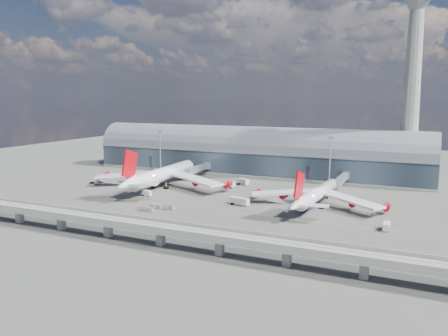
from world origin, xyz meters
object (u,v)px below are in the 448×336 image
at_px(floodlight_mast_right, 330,161).
at_px(cargo_train_0, 146,209).
at_px(airliner_left, 161,175).
at_px(cargo_train_1, 163,207).
at_px(service_truck_1, 147,193).
at_px(service_truck_3, 387,226).
at_px(service_truck_2, 240,201).
at_px(service_truck_0, 97,180).
at_px(service_truck_5, 243,182).
at_px(airliner_right, 316,195).
at_px(cargo_train_2, 280,238).
at_px(service_truck_4, 230,185).
at_px(control_tower, 412,84).
at_px(floodlight_mast_left, 160,151).

bearing_deg(floodlight_mast_right, cargo_train_0, -126.59).
bearing_deg(airliner_left, cargo_train_1, -60.91).
relative_size(service_truck_1, cargo_train_1, 0.45).
bearing_deg(service_truck_3, service_truck_2, 168.57).
distance_m(service_truck_0, service_truck_3, 148.26).
relative_size(airliner_left, service_truck_5, 10.93).
height_order(airliner_right, service_truck_0, airliner_right).
xyz_separation_m(service_truck_1, cargo_train_2, (74.67, -35.76, -0.43)).
bearing_deg(floodlight_mast_right, airliner_left, -154.59).
bearing_deg(service_truck_4, floodlight_mast_right, 44.45).
bearing_deg(service_truck_5, service_truck_4, -170.77).
relative_size(airliner_left, service_truck_2, 8.52).
bearing_deg(cargo_train_1, service_truck_5, 2.23).
height_order(control_tower, cargo_train_0, control_tower).
xyz_separation_m(floodlight_mast_right, cargo_train_1, (-53.05, -72.22, -12.72)).
xyz_separation_m(floodlight_mast_right, cargo_train_0, (-57.57, -77.55, -12.74)).
bearing_deg(cargo_train_0, cargo_train_1, -44.45).
distance_m(control_tower, airliner_left, 136.22).
distance_m(floodlight_mast_left, service_truck_2, 90.56).
bearing_deg(airliner_left, service_truck_3, -18.59).
height_order(floodlight_mast_left, cargo_train_2, floodlight_mast_left).
distance_m(service_truck_1, cargo_train_0, 27.34).
distance_m(control_tower, cargo_train_2, 133.05).
relative_size(airliner_right, service_truck_3, 11.02).
distance_m(airliner_right, service_truck_5, 54.43).
height_order(control_tower, floodlight_mast_left, control_tower).
bearing_deg(cargo_train_1, service_truck_1, 60.92).
bearing_deg(service_truck_0, service_truck_5, -18.01).
height_order(service_truck_1, service_truck_2, service_truck_2).
relative_size(floodlight_mast_right, cargo_train_1, 2.41).
bearing_deg(floodlight_mast_right, service_truck_1, -142.99).
bearing_deg(cargo_train_0, cargo_train_2, -106.48).
bearing_deg(floodlight_mast_left, cargo_train_2, -41.57).
distance_m(airliner_right, cargo_train_2, 48.18).
relative_size(service_truck_3, service_truck_5, 0.79).
height_order(service_truck_2, service_truck_3, service_truck_2).
distance_m(service_truck_3, service_truck_4, 88.11).
bearing_deg(floodlight_mast_left, airliner_left, -56.92).
height_order(control_tower, airliner_right, control_tower).
height_order(cargo_train_0, cargo_train_1, cargo_train_1).
bearing_deg(floodlight_mast_left, service_truck_4, -21.87).
height_order(floodlight_mast_left, service_truck_5, floodlight_mast_left).
height_order(airliner_right, service_truck_3, airliner_right).
distance_m(floodlight_mast_right, cargo_train_2, 91.42).
bearing_deg(service_truck_3, cargo_train_2, -139.29).
bearing_deg(service_truck_0, cargo_train_1, -67.10).
bearing_deg(cargo_train_2, control_tower, -0.45).
distance_m(service_truck_4, service_truck_5, 10.63).
distance_m(service_truck_2, service_truck_4, 35.29).
distance_m(floodlight_mast_right, service_truck_4, 51.56).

